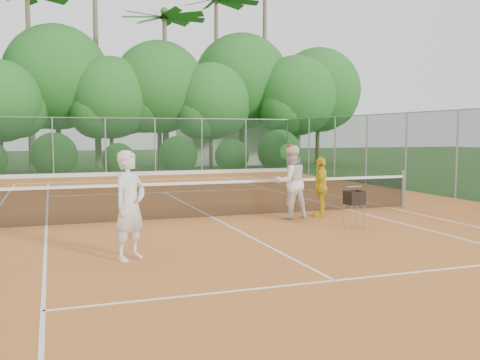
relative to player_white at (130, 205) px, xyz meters
name	(u,v)px	position (x,y,z in m)	size (l,w,h in m)	color
ground	(213,218)	(2.69, 4.00, -0.98)	(120.00, 120.00, 0.00)	#204117
clay_court	(213,218)	(2.69, 4.00, -0.97)	(18.00, 36.00, 0.02)	#BE6C2B
club_building	(237,143)	(11.69, 28.00, 0.52)	(8.00, 5.00, 3.00)	beige
tennis_net	(213,198)	(2.69, 4.00, -0.44)	(11.97, 0.10, 1.10)	gray
player_white	(130,205)	(0.00, 0.00, 0.00)	(0.70, 0.46, 1.91)	silver
player_center_grp	(291,182)	(4.57, 3.22, 0.00)	(0.98, 0.80, 1.92)	white
player_yellow	(321,187)	(5.44, 3.20, -0.16)	(0.93, 0.39, 1.58)	yellow
ball_hopper	(354,198)	(5.39, 1.46, -0.27)	(0.38, 0.38, 0.87)	gray
stray_ball_a	(127,186)	(1.64, 12.92, -0.92)	(0.07, 0.07, 0.07)	#D2E635
stray_ball_b	(86,180)	(0.25, 16.27, -0.92)	(0.07, 0.07, 0.07)	yellow
stray_ball_c	(229,183)	(6.12, 12.97, -0.92)	(0.07, 0.07, 0.07)	#CADF33
court_markings	(213,217)	(2.69, 4.00, -0.95)	(11.03, 23.83, 0.01)	white
fence_back	(131,147)	(2.69, 19.00, 0.54)	(18.07, 0.07, 3.00)	#19381E
tropical_treeline	(141,87)	(4.12, 24.23, 4.14)	(32.10, 8.49, 15.03)	brown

